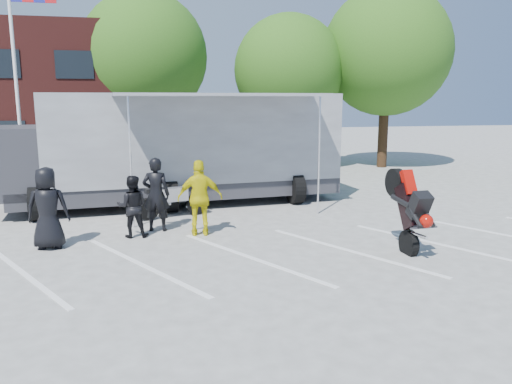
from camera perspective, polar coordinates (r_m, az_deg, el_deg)
name	(u,v)px	position (r m, az deg, el deg)	size (l,w,h in m)	color
ground	(251,273)	(10.40, -0.57, -9.26)	(100.00, 100.00, 0.00)	#ACACA7
parking_bay_lines	(242,258)	(11.33, -1.60, -7.55)	(18.00, 5.00, 0.01)	white
flagpole	(22,55)	(20.11, -25.22, 13.96)	(1.61, 0.12, 8.00)	white
tree_left	(144,56)	(25.67, -12.64, 14.90)	(6.12, 6.12, 8.64)	#382314
tree_mid	(289,70)	(25.59, 3.75, 13.74)	(5.44, 5.44, 7.68)	#382314
tree_right	(387,52)	(26.99, 14.72, 15.25)	(6.46, 6.46, 9.12)	#382314
transporter_truck	(182,204)	(17.23, -8.42, -1.35)	(11.66, 5.62, 3.71)	#999DA1
parked_motorcycle	(173,217)	(15.33, -9.44, -2.87)	(0.75, 2.24, 1.17)	#AAAAAF
stunt_bike_rider	(394,246)	(12.66, 15.46, -6.00)	(0.85, 1.81, 2.13)	black
spectator_leather_a	(48,208)	(12.81, -22.72, -1.71)	(0.96, 0.63, 1.97)	black
spectator_leather_b	(156,194)	(13.67, -11.34, -0.28)	(0.73, 0.48, 2.01)	black
spectator_leather_c	(132,206)	(13.23, -13.96, -1.61)	(0.78, 0.61, 1.61)	black
spectator_hivis	(200,198)	(13.05, -6.41, -0.69)	(1.17, 0.49, 1.99)	yellow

